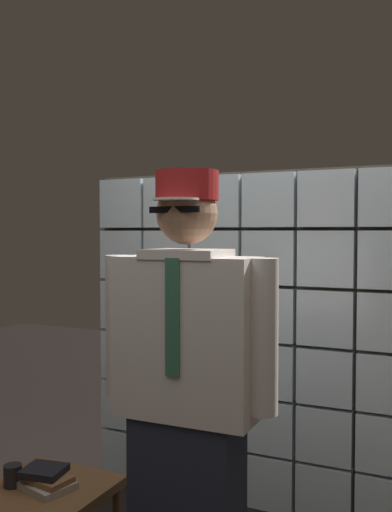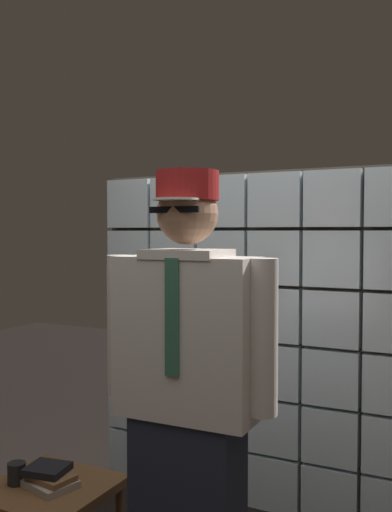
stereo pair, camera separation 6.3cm
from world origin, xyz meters
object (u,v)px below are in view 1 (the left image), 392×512
(standing_person, at_px, (187,398))
(side_table, at_px, (46,501))
(coffee_mug, at_px, (13,476))
(book_stack, at_px, (46,479))

(standing_person, height_order, side_table, standing_person)
(standing_person, height_order, coffee_mug, standing_person)
(standing_person, relative_size, coffee_mug, 14.54)
(standing_person, height_order, book_stack, standing_person)
(book_stack, distance_m, coffee_mug, 0.15)
(side_table, relative_size, book_stack, 1.93)
(standing_person, xyz_separation_m, book_stack, (-0.67, -0.04, -0.43))
(standing_person, distance_m, side_table, 0.86)
(book_stack, xyz_separation_m, coffee_mug, (-0.14, -0.05, 0.01))
(side_table, height_order, book_stack, book_stack)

